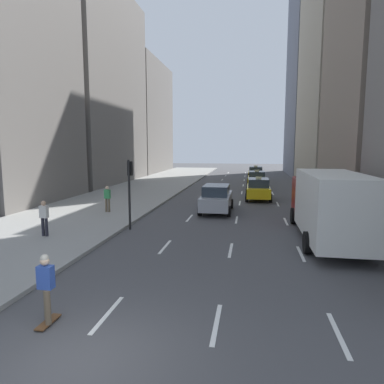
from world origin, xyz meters
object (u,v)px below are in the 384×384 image
(sedan_black_near, at_px, (216,198))
(traffic_light_pole, at_px, (130,183))
(taxi_lead, at_px, (258,189))
(taxi_second, at_px, (257,179))
(pedestrian_far_walking, at_px, (107,198))
(box_truck, at_px, (327,204))
(taxi_third, at_px, (256,173))
(skateboarder, at_px, (46,286))
(pedestrian_mid_block, at_px, (44,216))

(sedan_black_near, height_order, traffic_light_pole, traffic_light_pole)
(taxi_lead, xyz_separation_m, taxi_second, (0.00, 8.03, 0.00))
(pedestrian_far_walking, bearing_deg, traffic_light_pole, -51.53)
(taxi_second, distance_m, box_truck, 19.98)
(taxi_third, xyz_separation_m, box_truck, (2.80, -27.95, 0.83))
(sedan_black_near, xyz_separation_m, pedestrian_far_walking, (-6.72, -1.86, 0.16))
(taxi_lead, relative_size, skateboarder, 2.52)
(skateboarder, bearing_deg, sedan_black_near, 80.01)
(sedan_black_near, height_order, box_truck, box_truck)
(taxi_second, height_order, taxi_third, same)
(pedestrian_mid_block, bearing_deg, taxi_second, 65.31)
(taxi_second, bearing_deg, sedan_black_near, -101.45)
(sedan_black_near, distance_m, traffic_light_pole, 6.81)
(taxi_lead, relative_size, taxi_second, 1.00)
(taxi_second, xyz_separation_m, sedan_black_near, (-2.80, -13.83, 0.03))
(taxi_third, height_order, pedestrian_mid_block, taxi_third)
(box_truck, xyz_separation_m, skateboarder, (-8.22, -8.93, -0.75))
(pedestrian_far_walking, height_order, traffic_light_pole, traffic_light_pole)
(taxi_lead, bearing_deg, taxi_second, 90.00)
(box_truck, xyz_separation_m, traffic_light_pole, (-9.55, 0.59, 0.70))
(skateboarder, distance_m, traffic_light_pole, 9.73)
(box_truck, relative_size, skateboarder, 4.81)
(taxi_third, distance_m, pedestrian_mid_block, 31.53)
(taxi_lead, bearing_deg, pedestrian_mid_block, -126.11)
(taxi_second, height_order, box_truck, box_truck)
(pedestrian_far_walking, bearing_deg, skateboarder, -72.51)
(box_truck, xyz_separation_m, pedestrian_mid_block, (-12.78, -1.95, -0.64))
(skateboarder, bearing_deg, taxi_lead, 75.30)
(box_truck, bearing_deg, taxi_lead, 103.42)
(taxi_second, xyz_separation_m, skateboarder, (-5.42, -28.70, 0.08))
(pedestrian_mid_block, distance_m, traffic_light_pole, 4.33)
(pedestrian_mid_block, xyz_separation_m, traffic_light_pole, (3.23, 2.55, 1.34))
(taxi_third, height_order, box_truck, box_truck)
(pedestrian_mid_block, bearing_deg, taxi_third, 71.54)
(taxi_lead, xyz_separation_m, taxi_third, (0.00, 16.22, 0.00))
(sedan_black_near, height_order, pedestrian_far_walking, pedestrian_far_walking)
(taxi_third, bearing_deg, traffic_light_pole, -103.86)
(box_truck, bearing_deg, pedestrian_mid_block, -171.30)
(skateboarder, relative_size, pedestrian_mid_block, 1.06)
(sedan_black_near, bearing_deg, taxi_lead, 64.21)
(box_truck, bearing_deg, sedan_black_near, 133.33)
(box_truck, bearing_deg, traffic_light_pole, 176.45)
(taxi_second, relative_size, pedestrian_mid_block, 2.67)
(box_truck, distance_m, skateboarder, 12.16)
(taxi_lead, xyz_separation_m, pedestrian_far_walking, (-9.52, -7.65, 0.19))
(taxi_lead, xyz_separation_m, sedan_black_near, (-2.80, -5.80, 0.03))
(taxi_lead, relative_size, traffic_light_pole, 1.22)
(taxi_third, relative_size, skateboarder, 2.52)
(taxi_second, relative_size, taxi_third, 1.00)
(taxi_second, xyz_separation_m, taxi_third, (0.00, 8.19, 0.00))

